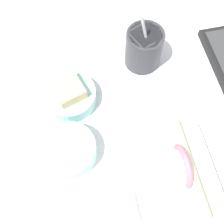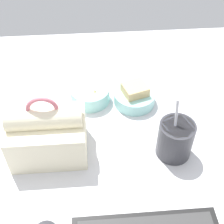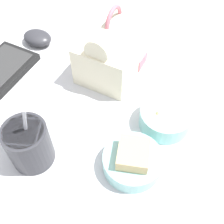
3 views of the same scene
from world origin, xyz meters
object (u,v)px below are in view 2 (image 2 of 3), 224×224
(lunch_bag, at_px, (48,133))
(soup_cup, at_px, (175,139))
(bento_bowl_snacks, at_px, (90,94))
(bento_bowl_sandwich, at_px, (135,96))

(lunch_bag, distance_m, soup_cup, 0.32)
(soup_cup, xyz_separation_m, bento_bowl_snacks, (0.21, -0.22, -0.03))
(lunch_bag, height_order, soup_cup, lunch_bag)
(soup_cup, height_order, bento_bowl_snacks, soup_cup)
(bento_bowl_sandwich, height_order, bento_bowl_snacks, bento_bowl_sandwich)
(bento_bowl_snacks, bearing_deg, lunch_bag, 59.74)
(lunch_bag, bearing_deg, bento_bowl_snacks, -120.26)
(soup_cup, distance_m, bento_bowl_sandwich, 0.22)
(bento_bowl_sandwich, distance_m, bento_bowl_snacks, 0.14)
(bento_bowl_sandwich, xyz_separation_m, bento_bowl_snacks, (0.13, -0.02, -0.00))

